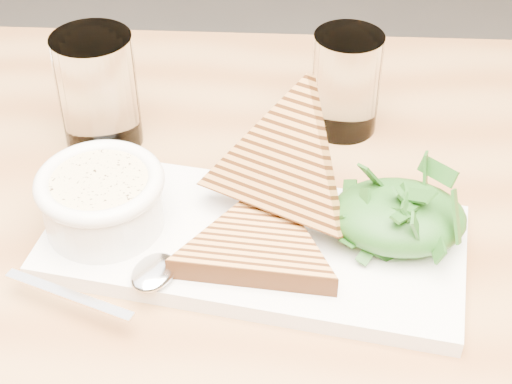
# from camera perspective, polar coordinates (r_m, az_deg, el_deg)

# --- Properties ---
(table_top) EXTENTS (1.34, 0.92, 0.04)m
(table_top) POSITION_cam_1_polar(r_m,az_deg,el_deg) (0.70, -11.60, -7.38)
(table_top) COLOR #A57443
(table_top) RESTS_ON ground
(platter) EXTENTS (0.38, 0.21, 0.02)m
(platter) POSITION_cam_1_polar(r_m,az_deg,el_deg) (0.69, -0.15, -3.72)
(platter) COLOR white
(platter) RESTS_ON table_top
(soup_bowl) EXTENTS (0.10, 0.10, 0.04)m
(soup_bowl) POSITION_cam_1_polar(r_m,az_deg,el_deg) (0.70, -11.04, -1.03)
(soup_bowl) COLOR white
(soup_bowl) RESTS_ON platter
(soup) EXTENTS (0.09, 0.09, 0.01)m
(soup) POSITION_cam_1_polar(r_m,az_deg,el_deg) (0.68, -11.31, 0.60)
(soup) COLOR beige
(soup) RESTS_ON soup_bowl
(bowl_rim) EXTENTS (0.11, 0.11, 0.01)m
(bowl_rim) POSITION_cam_1_polar(r_m,az_deg,el_deg) (0.68, -11.33, 0.73)
(bowl_rim) COLOR white
(bowl_rim) RESTS_ON soup_bowl
(sandwich_flat) EXTENTS (0.17, 0.17, 0.02)m
(sandwich_flat) POSITION_cam_1_polar(r_m,az_deg,el_deg) (0.66, 0.16, -3.84)
(sandwich_flat) COLOR #BF8040
(sandwich_flat) RESTS_ON platter
(sandwich_lean) EXTENTS (0.22, 0.22, 0.18)m
(sandwich_lean) POSITION_cam_1_polar(r_m,az_deg,el_deg) (0.68, 1.97, 1.93)
(sandwich_lean) COLOR #BF8040
(sandwich_lean) RESTS_ON sandwich_flat
(salad_base) EXTENTS (0.12, 0.09, 0.04)m
(salad_base) POSITION_cam_1_polar(r_m,az_deg,el_deg) (0.68, 10.32, -1.76)
(salad_base) COLOR #123911
(salad_base) RESTS_ON platter
(arugula_pile) EXTENTS (0.11, 0.10, 0.05)m
(arugula_pile) POSITION_cam_1_polar(r_m,az_deg,el_deg) (0.68, 10.36, -1.47)
(arugula_pile) COLOR #2D621F
(arugula_pile) RESTS_ON platter
(spoon_bowl) EXTENTS (0.05, 0.06, 0.01)m
(spoon_bowl) POSITION_cam_1_polar(r_m,az_deg,el_deg) (0.65, -7.46, -5.81)
(spoon_bowl) COLOR silver
(spoon_bowl) RESTS_ON platter
(spoon_handle) EXTENTS (0.11, 0.05, 0.00)m
(spoon_handle) POSITION_cam_1_polar(r_m,az_deg,el_deg) (0.65, -13.48, -7.28)
(spoon_handle) COLOR silver
(spoon_handle) RESTS_ON platter
(glass_near) EXTENTS (0.08, 0.08, 0.12)m
(glass_near) POSITION_cam_1_polar(r_m,az_deg,el_deg) (0.80, -11.42, 7.18)
(glass_near) COLOR white
(glass_near) RESTS_ON table_top
(glass_far) EXTENTS (0.07, 0.07, 0.11)m
(glass_far) POSITION_cam_1_polar(r_m,az_deg,el_deg) (0.82, 6.54, 7.90)
(glass_far) COLOR white
(glass_far) RESTS_ON table_top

